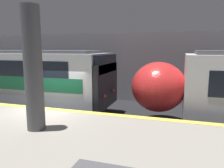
{
  "coord_description": "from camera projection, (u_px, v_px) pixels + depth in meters",
  "views": [
    {
      "loc": [
        5.06,
        -7.43,
        3.49
      ],
      "look_at": [
        2.42,
        0.99,
        2.04
      ],
      "focal_mm": 35.0,
      "sensor_mm": 36.0,
      "label": 1
    }
  ],
  "objects": [
    {
      "name": "station_rear_barrier",
      "position": [
        103.0,
        66.0,
        15.01
      ],
      "size": [
        50.0,
        0.15,
        4.49
      ],
      "color": "#939399",
      "rests_on": "ground"
    },
    {
      "name": "ground_plane",
      "position": [
        49.0,
        133.0,
        9.05
      ],
      "size": [
        120.0,
        120.0,
        0.0
      ],
      "primitive_type": "plane",
      "color": "black"
    },
    {
      "name": "platform",
      "position": [
        3.0,
        146.0,
        6.66
      ],
      "size": [
        40.0,
        4.88,
        1.11
      ],
      "color": "gray",
      "rests_on": "ground"
    },
    {
      "name": "support_pillar_near",
      "position": [
        33.0,
        69.0,
        6.25
      ],
      "size": [
        0.53,
        0.53,
        3.58
      ],
      "color": "#56565B",
      "rests_on": "platform"
    }
  ]
}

